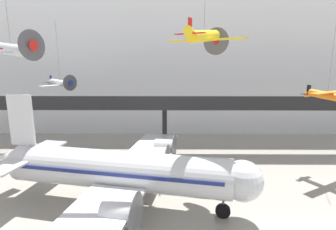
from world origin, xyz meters
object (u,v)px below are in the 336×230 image
at_px(airliner_silver_main, 117,170).
at_px(suspended_plane_silver_racer, 11,50).
at_px(suspended_plane_yellow_lowwing, 204,36).
at_px(suspended_plane_orange_highwing, 328,95).
at_px(suspended_plane_white_twin, 60,83).

xyz_separation_m(airliner_silver_main, suspended_plane_silver_racer, (-11.49, 4.97, 11.03)).
distance_m(airliner_silver_main, suspended_plane_yellow_lowwing, 14.96).
bearing_deg(suspended_plane_silver_racer, suspended_plane_orange_highwing, 28.62).
bearing_deg(suspended_plane_orange_highwing, suspended_plane_yellow_lowwing, -103.05).
xyz_separation_m(suspended_plane_yellow_lowwing, suspended_plane_orange_highwing, (14.97, 4.39, -6.14)).
bearing_deg(suspended_plane_yellow_lowwing, airliner_silver_main, 143.97).
bearing_deg(suspended_plane_orange_highwing, suspended_plane_white_twin, -136.32).
relative_size(airliner_silver_main, suspended_plane_orange_highwing, 2.80).
distance_m(suspended_plane_silver_racer, suspended_plane_orange_highwing, 34.99).
distance_m(suspended_plane_yellow_lowwing, suspended_plane_orange_highwing, 16.77).
xyz_separation_m(airliner_silver_main, suspended_plane_white_twin, (-12.36, 18.39, 6.51)).
bearing_deg(suspended_plane_yellow_lowwing, suspended_plane_white_twin, 85.63).
bearing_deg(airliner_silver_main, suspended_plane_white_twin, 134.88).
height_order(airliner_silver_main, suspended_plane_yellow_lowwing, suspended_plane_yellow_lowwing).
distance_m(airliner_silver_main, suspended_plane_white_twin, 23.09).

